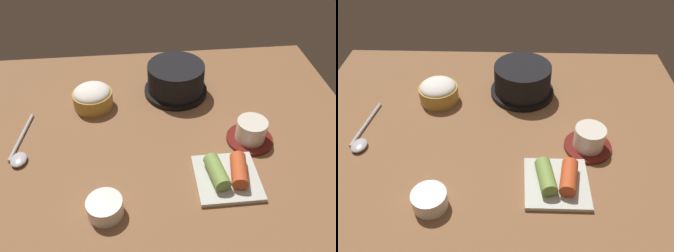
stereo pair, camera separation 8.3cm
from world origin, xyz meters
The scene contains 7 objects.
dining_table centered at (0.00, 0.00, 1.00)cm, with size 100.00×76.00×2.00cm, color brown.
stone_pot centered at (5.95, 15.42, 6.40)cm, with size 17.37×17.37×8.70cm.
rice_bowl centered at (-16.43, 11.51, 5.06)cm, with size 10.37×10.37×6.15cm.
tea_cup_with_saucer centered at (21.09, -5.71, 4.62)cm, with size 10.92×10.92×5.83cm.
kimchi_plate centered at (12.99, -17.04, 3.62)cm, with size 13.35×13.35×4.40cm.
side_bowl_near centered at (-12.30, -22.95, 3.97)cm, with size 7.01×7.01×3.68cm.
spoon centered at (-32.33, -4.64, 2.62)cm, with size 4.38×18.42×1.35cm.
Camera 2 is at (3.87, -64.44, 60.01)cm, focal length 37.61 mm.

